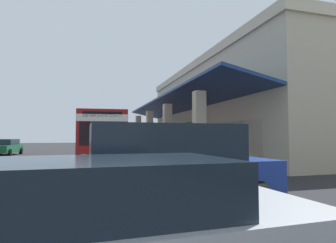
{
  "coord_description": "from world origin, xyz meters",
  "views": [
    {
      "loc": [
        23.04,
        -0.17,
        1.7
      ],
      "look_at": [
        7.63,
        4.26,
        2.56
      ],
      "focal_mm": 30.0,
      "sensor_mm": 36.0,
      "label": 1
    }
  ],
  "objects": [
    {
      "name": "parked_sedan_silver",
      "position": [
        20.1,
        0.18,
        0.75
      ],
      "size": [
        2.54,
        4.46,
        1.47
      ],
      "color": "#B2B5BA",
      "rests_on": "ground"
    },
    {
      "name": "curb_strip",
      "position": [
        1.13,
        3.88,
        0.06
      ],
      "size": [
        28.2,
        0.5,
        0.12
      ],
      "primitive_type": "cube",
      "color": "#9E998E",
      "rests_on": "ground"
    },
    {
      "name": "plaza_building",
      "position": [
        1.13,
        13.51,
        3.93
      ],
      "size": [
        23.8,
        14.2,
        7.86
      ],
      "color": "#B2A88E",
      "rests_on": "ground"
    },
    {
      "name": "potted_palm",
      "position": [
        7.34,
        5.42,
        0.58
      ],
      "size": [
        1.86,
        1.73,
        2.62
      ],
      "color": "#4C4742",
      "rests_on": "ground"
    },
    {
      "name": "transit_bus",
      "position": [
        3.08,
        0.94,
        1.85
      ],
      "size": [
        11.36,
        3.36,
        3.34
      ],
      "color": "maroon",
      "rests_on": "ground"
    },
    {
      "name": "ground",
      "position": [
        0.0,
        8.0,
        0.0
      ],
      "size": [
        120.0,
        120.0,
        0.0
      ],
      "primitive_type": "plane",
      "color": "#262628"
    },
    {
      "name": "parked_sedan_green",
      "position": [
        -5.86,
        -7.39,
        0.75
      ],
      "size": [
        4.55,
        2.29,
        1.47
      ],
      "color": "#195933",
      "rests_on": "ground"
    },
    {
      "name": "pedestrian",
      "position": [
        14.0,
        2.69,
        0.98
      ],
      "size": [
        0.67,
        0.38,
        1.73
      ],
      "color": "#726651",
      "rests_on": "ground"
    },
    {
      "name": "parked_suv_blue",
      "position": [
        16.89,
        1.58,
        1.02
      ],
      "size": [
        2.76,
        4.83,
        1.97
      ],
      "color": "navy",
      "rests_on": "ground"
    }
  ]
}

